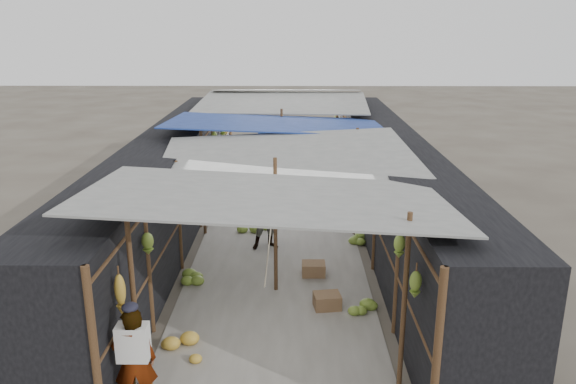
{
  "coord_description": "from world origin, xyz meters",
  "views": [
    {
      "loc": [
        0.31,
        -6.72,
        4.88
      ],
      "look_at": [
        0.21,
        5.38,
        1.25
      ],
      "focal_mm": 35.0,
      "sensor_mm": 36.0,
      "label": 1
    }
  ],
  "objects_px": {
    "black_basin": "(340,203)",
    "vendor_elderly": "(135,361)",
    "vendor_seated": "(339,180)",
    "crate_near": "(314,269)",
    "shopper_blue": "(269,216)"
  },
  "relations": [
    {
      "from": "crate_near",
      "to": "vendor_seated",
      "type": "distance_m",
      "value": 5.95
    },
    {
      "from": "black_basin",
      "to": "vendor_elderly",
      "type": "bearing_deg",
      "value": -111.0
    },
    {
      "from": "black_basin",
      "to": "shopper_blue",
      "type": "xyz_separation_m",
      "value": [
        -1.87,
        -3.11,
        0.69
      ]
    },
    {
      "from": "crate_near",
      "to": "vendor_seated",
      "type": "relative_size",
      "value": 0.6
    },
    {
      "from": "vendor_elderly",
      "to": "vendor_seated",
      "type": "height_order",
      "value": "vendor_elderly"
    },
    {
      "from": "black_basin",
      "to": "vendor_seated",
      "type": "xyz_separation_m",
      "value": [
        0.05,
        1.3,
        0.3
      ]
    },
    {
      "from": "vendor_elderly",
      "to": "vendor_seated",
      "type": "bearing_deg",
      "value": -120.26
    },
    {
      "from": "black_basin",
      "to": "vendor_seated",
      "type": "height_order",
      "value": "vendor_seated"
    },
    {
      "from": "black_basin",
      "to": "vendor_seated",
      "type": "bearing_deg",
      "value": 87.64
    },
    {
      "from": "vendor_seated",
      "to": "vendor_elderly",
      "type": "bearing_deg",
      "value": -33.04
    },
    {
      "from": "crate_near",
      "to": "vendor_elderly",
      "type": "bearing_deg",
      "value": -120.52
    },
    {
      "from": "black_basin",
      "to": "vendor_elderly",
      "type": "relative_size",
      "value": 0.4
    },
    {
      "from": "shopper_blue",
      "to": "vendor_seated",
      "type": "xyz_separation_m",
      "value": [
        1.92,
        4.42,
        -0.39
      ]
    },
    {
      "from": "vendor_elderly",
      "to": "black_basin",
      "type": "bearing_deg",
      "value": -122.52
    },
    {
      "from": "vendor_elderly",
      "to": "vendor_seated",
      "type": "xyz_separation_m",
      "value": [
        3.4,
        10.02,
        -0.36
      ]
    }
  ]
}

